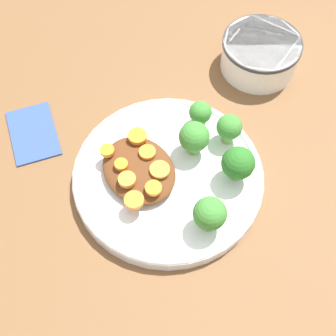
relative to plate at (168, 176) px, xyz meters
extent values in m
plane|color=brown|center=(0.00, 0.00, -0.01)|extent=(4.00, 4.00, 0.00)
cylinder|color=white|center=(0.00, 0.00, 0.00)|extent=(0.26, 0.26, 0.02)
torus|color=white|center=(0.00, 0.00, 0.01)|extent=(0.26, 0.26, 0.01)
cylinder|color=white|center=(-0.10, 0.24, 0.01)|extent=(0.12, 0.12, 0.05)
cylinder|color=#333338|center=(-0.10, 0.24, 0.04)|extent=(0.12, 0.12, 0.01)
cylinder|color=white|center=(-0.10, 0.24, 0.03)|extent=(0.10, 0.10, 0.01)
ellipsoid|color=#5B3319|center=(-0.02, -0.03, 0.02)|extent=(0.11, 0.09, 0.02)
cylinder|color=#759E51|center=(0.05, 0.07, 0.02)|extent=(0.01, 0.01, 0.02)
sphere|color=#286B23|center=(0.05, 0.07, 0.04)|extent=(0.04, 0.04, 0.04)
cylinder|color=#759E51|center=(0.00, 0.10, 0.02)|extent=(0.02, 0.02, 0.02)
sphere|color=#3D8433|center=(0.00, 0.10, 0.04)|extent=(0.04, 0.04, 0.04)
cylinder|color=#759E51|center=(-0.01, 0.05, 0.02)|extent=(0.02, 0.02, 0.02)
sphere|color=#3D8433|center=(-0.01, 0.05, 0.04)|extent=(0.04, 0.04, 0.04)
cylinder|color=#759E51|center=(-0.04, 0.09, 0.02)|extent=(0.02, 0.02, 0.02)
sphere|color=#3D8433|center=(-0.04, 0.09, 0.03)|extent=(0.03, 0.03, 0.03)
cylinder|color=#759E51|center=(0.09, 0.00, 0.02)|extent=(0.02, 0.02, 0.02)
sphere|color=#3D8433|center=(0.09, 0.00, 0.04)|extent=(0.04, 0.04, 0.04)
cylinder|color=orange|center=(-0.03, -0.05, 0.03)|extent=(0.02, 0.02, 0.01)
cylinder|color=orange|center=(-0.06, -0.01, 0.03)|extent=(0.03, 0.03, 0.01)
cylinder|color=orange|center=(-0.01, -0.06, 0.03)|extent=(0.02, 0.02, 0.01)
cylinder|color=orange|center=(-0.03, -0.01, 0.03)|extent=(0.02, 0.02, 0.01)
cylinder|color=orange|center=(0.00, -0.01, 0.03)|extent=(0.03, 0.03, 0.00)
cylinder|color=orange|center=(0.02, -0.07, 0.03)|extent=(0.03, 0.03, 0.01)
cylinder|color=orange|center=(-0.06, -0.06, 0.03)|extent=(0.02, 0.02, 0.01)
cylinder|color=orange|center=(0.02, -0.04, 0.03)|extent=(0.02, 0.02, 0.01)
cube|color=#334C8C|center=(-0.18, -0.12, -0.01)|extent=(0.11, 0.09, 0.01)
camera|label=1|loc=(0.27, -0.18, 0.56)|focal=50.00mm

